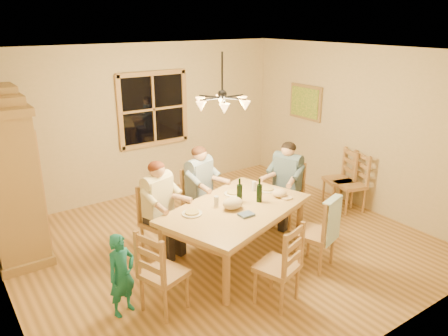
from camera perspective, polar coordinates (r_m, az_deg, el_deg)
floor at (r=6.37m, az=-0.21°, el=-10.04°), size 5.50×5.50×0.00m
ceiling at (r=5.58m, az=-0.24°, el=14.97°), size 5.50×5.00×0.02m
wall_back at (r=7.95m, az=-10.56°, el=6.03°), size 5.50×0.02×2.70m
wall_right at (r=7.68m, az=17.00°, el=5.06°), size 0.02×5.00×2.70m
window at (r=7.96m, az=-9.23°, el=7.60°), size 1.30×0.06×1.30m
painting at (r=8.38m, az=10.58°, el=8.43°), size 0.06×0.78×0.64m
chandelier at (r=5.66m, az=-0.23°, el=8.67°), size 0.77×0.68×0.71m
armoire at (r=6.47m, az=-26.38°, el=-1.38°), size 0.66×1.40×2.30m
dining_table at (r=5.75m, az=1.55°, el=-6.02°), size 2.22×1.74×0.76m
chair_far_left at (r=6.11m, az=-8.31°, el=-8.36°), size 0.55×0.54×0.99m
chair_far_right at (r=6.68m, az=-3.05°, el=-5.70°), size 0.55×0.54×0.99m
chair_near_left at (r=5.13m, az=6.90°, el=-14.10°), size 0.55×0.54×0.99m
chair_near_right at (r=5.88m, az=11.77°, el=-9.74°), size 0.55×0.54×0.99m
chair_end_left at (r=5.02m, az=-7.79°, el=-14.95°), size 0.54×0.55×0.99m
chair_end_right at (r=6.95m, az=8.03°, el=-4.87°), size 0.54×0.55×0.99m
adult_woman at (r=5.89m, az=-8.55°, el=-3.71°), size 0.49×0.52×0.87m
adult_plaid_man at (r=6.48m, az=-3.13°, el=-1.37°), size 0.49×0.52×0.87m
adult_slate_man at (r=6.75m, az=8.24°, el=-0.69°), size 0.52×0.49×0.87m
towel at (r=5.64m, az=13.78°, el=-6.69°), size 0.39×0.21×0.58m
wine_bottle_a at (r=5.81m, az=2.04°, el=-2.91°), size 0.08×0.08×0.33m
wine_bottle_b at (r=5.83m, az=4.64°, el=-2.90°), size 0.08×0.08×0.33m
plate_woman at (r=5.52m, az=-4.20°, el=-5.97°), size 0.26×0.26×0.02m
plate_plaid at (r=6.10m, az=1.23°, el=-3.37°), size 0.26×0.26×0.02m
plate_slate at (r=6.27m, az=5.70°, el=-2.85°), size 0.26×0.26×0.02m
wine_glass_a at (r=5.71m, az=-1.00°, el=-4.36°), size 0.06×0.06×0.14m
wine_glass_b at (r=6.21m, az=3.93°, el=-2.40°), size 0.06×0.06×0.14m
cap at (r=6.06m, az=7.25°, el=-3.25°), size 0.20×0.20×0.11m
napkin at (r=5.47m, az=2.93°, el=-6.10°), size 0.21×0.19×0.03m
cloth_bundle at (r=5.63m, az=1.15°, el=-4.62°), size 0.28×0.22×0.15m
child at (r=4.96m, az=-13.22°, el=-13.40°), size 0.40×0.32×0.95m
chair_spare_front at (r=7.79m, az=14.62°, el=-2.62°), size 0.54×0.56×0.99m
chair_spare_back at (r=7.64m, az=16.04°, el=-3.18°), size 0.52×0.54×0.99m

